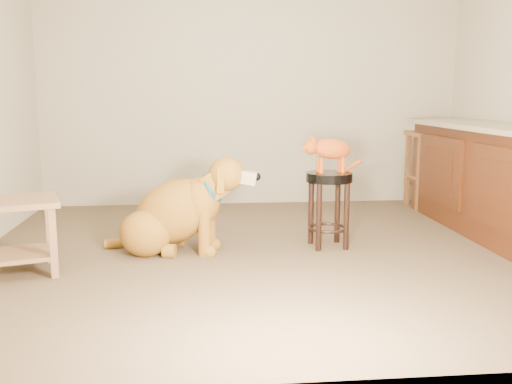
{
  "coord_description": "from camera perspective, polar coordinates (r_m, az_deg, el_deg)",
  "views": [
    {
      "loc": [
        -0.56,
        -4.19,
        1.2
      ],
      "look_at": [
        -0.14,
        0.1,
        0.45
      ],
      "focal_mm": 40.0,
      "sensor_mm": 36.0,
      "label": 1
    }
  ],
  "objects": [
    {
      "name": "floor",
      "position": [
        4.39,
        2.0,
        -6.0
      ],
      "size": [
        4.5,
        4.0,
        0.01
      ],
      "primitive_type": "cube",
      "color": "brown",
      "rests_on": "ground"
    },
    {
      "name": "tabby_kitten",
      "position": [
        4.43,
        7.24,
        4.19
      ],
      "size": [
        0.51,
        0.22,
        0.32
      ],
      "rotation": [
        0.0,
        0.0,
        0.08
      ],
      "color": "#9B3E0F",
      "rests_on": "padded_stool"
    },
    {
      "name": "room_shell",
      "position": [
        4.25,
        2.14,
        16.3
      ],
      "size": [
        4.54,
        4.04,
        2.62
      ],
      "color": "#AFA78D",
      "rests_on": "ground"
    },
    {
      "name": "wood_stool",
      "position": [
        6.28,
        16.95,
        2.28
      ],
      "size": [
        0.44,
        0.44,
        0.8
      ],
      "rotation": [
        0.0,
        0.0,
        -0.01
      ],
      "color": "brown",
      "rests_on": "ground"
    },
    {
      "name": "golden_retriever",
      "position": [
        4.38,
        -8.04,
        -2.18
      ],
      "size": [
        1.21,
        0.67,
        0.78
      ],
      "rotation": [
        0.0,
        0.0,
        -0.21
      ],
      "color": "brown",
      "rests_on": "ground"
    },
    {
      "name": "side_table",
      "position": [
        4.11,
        -22.49,
        -3.03
      ],
      "size": [
        0.61,
        0.61,
        0.51
      ],
      "rotation": [
        0.0,
        0.0,
        0.31
      ],
      "color": "olive",
      "rests_on": "ground"
    },
    {
      "name": "padded_stool",
      "position": [
        4.48,
        7.29,
        -0.23
      ],
      "size": [
        0.36,
        0.36,
        0.59
      ],
      "rotation": [
        0.0,
        0.0,
        0.08
      ],
      "color": "black",
      "rests_on": "ground"
    },
    {
      "name": "cabinet_run",
      "position": [
        5.19,
        23.36,
        0.64
      ],
      "size": [
        0.7,
        2.56,
        0.94
      ],
      "color": "#461F0C",
      "rests_on": "ground"
    }
  ]
}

